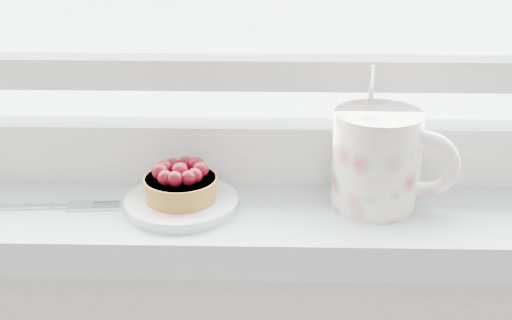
{
  "coord_description": "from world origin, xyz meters",
  "views": [
    {
      "loc": [
        0.03,
        1.19,
        1.29
      ],
      "look_at": [
        0.02,
        1.88,
        1.0
      ],
      "focal_mm": 50.0,
      "sensor_mm": 36.0,
      "label": 1
    }
  ],
  "objects_px": {
    "raspberry_tart": "(181,183)",
    "fork": "(38,206)",
    "saucer": "(182,203)",
    "floral_mug": "(380,158)"
  },
  "relations": [
    {
      "from": "raspberry_tart",
      "to": "floral_mug",
      "type": "xyz_separation_m",
      "value": [
        0.21,
        0.01,
        0.03
      ]
    },
    {
      "from": "saucer",
      "to": "raspberry_tart",
      "type": "height_order",
      "value": "raspberry_tart"
    },
    {
      "from": "raspberry_tart",
      "to": "saucer",
      "type": "bearing_deg",
      "value": -95.32
    },
    {
      "from": "raspberry_tart",
      "to": "fork",
      "type": "bearing_deg",
      "value": -178.82
    },
    {
      "from": "raspberry_tart",
      "to": "floral_mug",
      "type": "relative_size",
      "value": 0.52
    },
    {
      "from": "raspberry_tart",
      "to": "floral_mug",
      "type": "height_order",
      "value": "floral_mug"
    },
    {
      "from": "floral_mug",
      "to": "fork",
      "type": "relative_size",
      "value": 0.87
    },
    {
      "from": "raspberry_tart",
      "to": "fork",
      "type": "xyz_separation_m",
      "value": [
        -0.16,
        -0.0,
        -0.03
      ]
    },
    {
      "from": "saucer",
      "to": "floral_mug",
      "type": "xyz_separation_m",
      "value": [
        0.21,
        0.01,
        0.05
      ]
    },
    {
      "from": "fork",
      "to": "saucer",
      "type": "bearing_deg",
      "value": 1.02
    }
  ]
}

